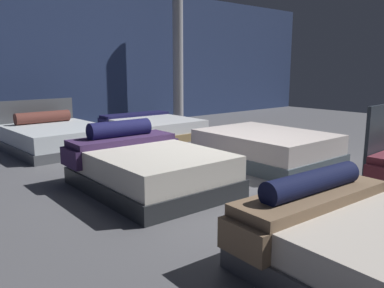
{
  "coord_description": "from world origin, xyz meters",
  "views": [
    {
      "loc": [
        -3.73,
        -3.69,
        1.47
      ],
      "look_at": [
        -0.12,
        0.5,
        0.39
      ],
      "focal_mm": 36.58,
      "sensor_mm": 36.0,
      "label": 1
    }
  ],
  "objects_px": {
    "bed_2": "(148,167)",
    "bed_3": "(266,148)",
    "bed_5": "(152,127)",
    "bed_4": "(56,137)",
    "support_pillar": "(178,57)"
  },
  "relations": [
    {
      "from": "bed_4",
      "to": "support_pillar",
      "type": "xyz_separation_m",
      "value": [
        3.95,
        1.38,
        1.52
      ]
    },
    {
      "from": "support_pillar",
      "to": "bed_2",
      "type": "bearing_deg",
      "value": -132.27
    },
    {
      "from": "bed_5",
      "to": "bed_2",
      "type": "bearing_deg",
      "value": -124.62
    },
    {
      "from": "bed_3",
      "to": "bed_2",
      "type": "bearing_deg",
      "value": 178.44
    },
    {
      "from": "bed_3",
      "to": "bed_5",
      "type": "height_order",
      "value": "bed_3"
    },
    {
      "from": "bed_3",
      "to": "bed_5",
      "type": "bearing_deg",
      "value": 90.74
    },
    {
      "from": "bed_2",
      "to": "bed_3",
      "type": "xyz_separation_m",
      "value": [
        2.15,
        -0.1,
        -0.03
      ]
    },
    {
      "from": "bed_5",
      "to": "support_pillar",
      "type": "relative_size",
      "value": 0.56
    },
    {
      "from": "bed_3",
      "to": "bed_4",
      "type": "distance_m",
      "value": 3.77
    },
    {
      "from": "bed_2",
      "to": "bed_4",
      "type": "bearing_deg",
      "value": 90.3
    },
    {
      "from": "bed_2",
      "to": "support_pillar",
      "type": "xyz_separation_m",
      "value": [
        4.01,
        4.41,
        1.48
      ]
    },
    {
      "from": "bed_2",
      "to": "bed_3",
      "type": "relative_size",
      "value": 0.97
    },
    {
      "from": "bed_2",
      "to": "support_pillar",
      "type": "bearing_deg",
      "value": 49.16
    },
    {
      "from": "bed_4",
      "to": "bed_5",
      "type": "height_order",
      "value": "bed_4"
    },
    {
      "from": "bed_2",
      "to": "bed_5",
      "type": "bearing_deg",
      "value": 55.69
    }
  ]
}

